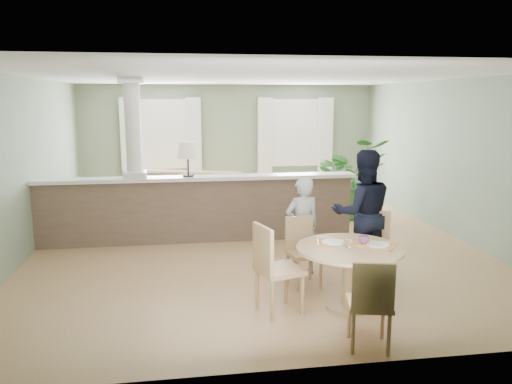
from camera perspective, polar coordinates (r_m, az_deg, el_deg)
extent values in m
plane|color=tan|center=(8.39, -0.30, -5.76)|extent=(8.00, 8.00, 0.00)
cube|color=gray|center=(12.07, -3.07, 5.75)|extent=(7.00, 0.02, 2.70)
cube|color=gray|center=(8.36, -24.80, 2.66)|extent=(0.02, 8.00, 2.70)
cube|color=gray|center=(9.29, 21.63, 3.58)|extent=(0.02, 8.00, 2.70)
cube|color=gray|center=(4.26, 7.53, -3.23)|extent=(7.00, 0.02, 2.70)
cube|color=white|center=(8.06, -0.32, 12.99)|extent=(7.00, 8.00, 0.02)
cube|color=white|center=(11.97, -10.76, 6.50)|extent=(1.10, 0.02, 1.50)
cube|color=white|center=(11.95, -10.76, 6.50)|extent=(1.22, 0.04, 1.62)
cube|color=white|center=(12.28, 4.43, 6.75)|extent=(1.10, 0.02, 1.50)
cube|color=white|center=(12.26, 4.46, 6.75)|extent=(1.22, 0.04, 1.62)
cube|color=silver|center=(11.96, -14.33, 4.91)|extent=(0.35, 0.10, 2.30)
cube|color=silver|center=(11.90, -7.10, 5.14)|extent=(0.35, 0.10, 2.30)
cube|color=silver|center=(12.07, 1.02, 5.29)|extent=(0.35, 0.10, 2.30)
cube|color=silver|center=(12.41, 7.90, 5.33)|extent=(0.35, 0.10, 2.30)
cube|color=brown|center=(8.37, -6.61, -2.16)|extent=(5.20, 0.22, 1.05)
cube|color=white|center=(8.27, -6.69, 1.60)|extent=(5.32, 0.36, 0.06)
cube|color=white|center=(8.29, -13.63, 1.95)|extent=(0.36, 0.36, 0.10)
cylinder|color=white|center=(8.21, -13.86, 7.09)|extent=(0.26, 0.26, 1.39)
cube|color=white|center=(8.21, -14.09, 12.29)|extent=(0.38, 0.38, 0.10)
cylinder|color=black|center=(8.26, -7.74, 1.88)|extent=(0.18, 0.18, 0.03)
cylinder|color=black|center=(8.24, -7.76, 2.94)|extent=(0.03, 0.03, 0.28)
cone|color=beige|center=(8.21, -7.81, 4.81)|extent=(0.36, 0.36, 0.26)
imported|color=#90774E|center=(9.84, -9.27, -0.63)|extent=(3.47, 2.25, 0.94)
imported|color=#2A6428|center=(10.18, 10.57, 1.62)|extent=(1.67, 1.52, 1.62)
cylinder|color=tan|center=(5.97, 10.42, -12.71)|extent=(0.50, 0.50, 0.04)
cylinder|color=tan|center=(5.84, 10.53, -9.61)|extent=(0.14, 0.14, 0.65)
cylinder|color=tan|center=(5.73, 10.65, -6.38)|extent=(1.20, 1.20, 0.04)
cube|color=#BE482A|center=(5.87, 8.78, -5.68)|extent=(0.48, 0.40, 0.01)
cube|color=#BE482A|center=(5.88, 13.55, -5.85)|extent=(0.53, 0.49, 0.01)
cylinder|color=white|center=(5.84, 8.81, -5.67)|extent=(0.26, 0.26, 0.01)
cylinder|color=white|center=(5.86, 13.77, -5.81)|extent=(0.26, 0.26, 0.01)
cylinder|color=white|center=(5.69, 10.50, -5.76)|extent=(0.07, 0.07, 0.09)
cube|color=silver|center=(5.79, 8.27, -5.72)|extent=(0.05, 0.17, 0.00)
cube|color=silver|center=(5.83, 7.10, -5.72)|extent=(0.06, 0.21, 0.00)
cylinder|color=white|center=(5.67, 15.19, -6.19)|extent=(0.04, 0.04, 0.07)
cylinder|color=silver|center=(5.66, 15.21, -5.79)|extent=(0.04, 0.04, 0.01)
imported|color=#2452AC|center=(5.87, 12.22, -5.36)|extent=(0.14, 0.14, 0.09)
cube|color=tan|center=(6.42, 5.54, -7.03)|extent=(0.46, 0.46, 0.05)
cylinder|color=tan|center=(6.29, 4.77, -9.52)|extent=(0.04, 0.04, 0.40)
cylinder|color=tan|center=(6.42, 7.42, -9.15)|extent=(0.04, 0.04, 0.40)
cylinder|color=tan|center=(6.57, 3.63, -8.63)|extent=(0.04, 0.04, 0.40)
cylinder|color=tan|center=(6.69, 6.19, -8.30)|extent=(0.04, 0.04, 0.40)
cube|color=tan|center=(6.51, 4.92, -4.61)|extent=(0.38, 0.10, 0.43)
cube|color=tan|center=(6.67, 13.25, -6.40)|extent=(0.55, 0.55, 0.05)
cylinder|color=tan|center=(6.59, 11.61, -8.66)|extent=(0.04, 0.04, 0.42)
cylinder|color=tan|center=(6.58, 14.55, -8.84)|extent=(0.04, 0.04, 0.42)
cylinder|color=tan|center=(6.91, 11.85, -7.77)|extent=(0.04, 0.04, 0.42)
cylinder|color=tan|center=(6.89, 14.65, -7.93)|extent=(0.04, 0.04, 0.42)
cube|color=tan|center=(6.79, 13.43, -3.95)|extent=(0.37, 0.20, 0.45)
cube|color=tan|center=(4.99, 12.81, -12.35)|extent=(0.49, 0.49, 0.05)
cylinder|color=tan|center=(5.26, 14.27, -13.91)|extent=(0.04, 0.04, 0.42)
cylinder|color=tan|center=(5.21, 10.59, -13.98)|extent=(0.04, 0.04, 0.42)
cylinder|color=tan|center=(4.97, 14.94, -15.47)|extent=(0.04, 0.04, 0.42)
cylinder|color=tan|center=(4.92, 11.02, -15.57)|extent=(0.04, 0.04, 0.42)
cube|color=tan|center=(4.73, 13.27, -10.50)|extent=(0.39, 0.12, 0.45)
cube|color=tan|center=(5.60, 2.73, -8.89)|extent=(0.57, 0.57, 0.05)
cylinder|color=tan|center=(5.63, 5.33, -11.65)|extent=(0.04, 0.04, 0.47)
cylinder|color=tan|center=(5.93, 3.47, -10.44)|extent=(0.04, 0.04, 0.47)
cylinder|color=tan|center=(5.46, 1.87, -12.32)|extent=(0.04, 0.04, 0.47)
cylinder|color=tan|center=(5.77, 0.15, -11.03)|extent=(0.04, 0.04, 0.47)
cube|color=tan|center=(5.42, 0.79, -6.48)|extent=(0.17, 0.43, 0.51)
imported|color=#ABABB0|center=(6.77, 5.30, -3.92)|extent=(0.54, 0.41, 1.34)
imported|color=black|center=(6.83, 12.09, -2.38)|extent=(0.87, 0.70, 1.71)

